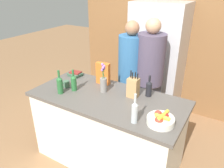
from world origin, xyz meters
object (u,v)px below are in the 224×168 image
Objects in this scene: bottle_vinegar at (149,88)px; bottle_water at (74,82)px; coffee_mug at (66,84)px; person_at_sink at (130,73)px; knife_block at (133,87)px; bottle_oil at (60,84)px; refrigerator at (157,62)px; fruit_bowl at (161,119)px; cereal_box at (103,73)px; bottle_wine at (135,111)px; flower_vase at (103,83)px; person_in_blue at (149,74)px; book_stack at (75,74)px.

bottle_vinegar is 0.89m from bottle_water.
person_at_sink reaches higher than coffee_mug.
bottle_vinegar is at bearing 35.97° from knife_block.
coffee_mug is 1.02m from bottle_vinegar.
bottle_water is (0.09, 0.14, -0.01)m from bottle_oil.
refrigerator is 7.15× the size of fruit_bowl.
bottle_wine is at bearing -38.11° from cereal_box.
knife_block is at bearing 11.29° from flower_vase.
cereal_box is at bearing 141.89° from bottle_wine.
flower_vase is (-0.18, -1.30, 0.11)m from refrigerator.
fruit_bowl is at bearing -68.17° from refrigerator.
person_at_sink is at bearing -148.79° from person_in_blue.
fruit_bowl is at bearing -5.78° from coffee_mug.
refrigerator is 5.15× the size of flower_vase.
bottle_vinegar is (0.50, 0.18, -0.02)m from flower_vase.
bottle_wine is 0.17× the size of person_in_blue.
bottle_oil is at bearing -120.60° from cereal_box.
bottle_oil is at bearing -121.83° from bottle_water.
book_stack is 0.78m from person_at_sink.
bottle_vinegar is (0.32, -1.12, 0.09)m from refrigerator.
knife_block reaches higher than bottle_wine.
knife_block is 1.21× the size of bottle_vinegar.
bottle_wine is (0.72, -0.56, -0.02)m from cereal_box.
book_stack is at bearing 179.32° from bottle_vinegar.
fruit_bowl is 1.48m from book_stack.
knife_block is 0.50m from bottle_wine.
knife_block is 0.85m from bottle_oil.
fruit_bowl is 0.93× the size of cereal_box.
knife_block reaches higher than coffee_mug.
book_stack is 0.45m from bottle_water.
bottle_water is at bearing -158.19° from bottle_vinegar.
coffee_mug reaches higher than book_stack.
flower_vase is 0.53m from bottle_vinegar.
refrigerator is 1.17m from bottle_vinegar.
flower_vase reaches higher than knife_block.
bottle_water reaches higher than coffee_mug.
bottle_oil is 1.01m from bottle_wine.
knife_block is (0.17, -1.23, 0.11)m from refrigerator.
flower_vase is 1.42× the size of bottle_vinegar.
cereal_box is 1.44× the size of book_stack.
bottle_water reaches higher than bottle_vinegar.
fruit_bowl is 1.11m from person_in_blue.
refrigerator reaches higher than bottle_wine.
bottle_vinegar is at bearing 98.88° from bottle_wine.
refrigerator reaches higher than flower_vase.
bottle_oil is 0.17m from bottle_water.
refrigerator reaches higher than person_in_blue.
bottle_water is 0.90m from person_at_sink.
person_at_sink reaches higher than bottle_wine.
refrigerator is at bearing 69.55° from bottle_oil.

